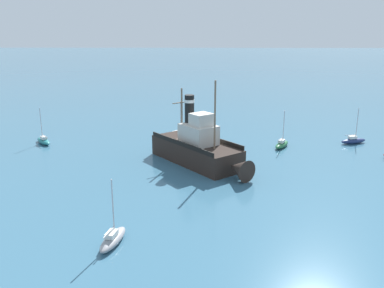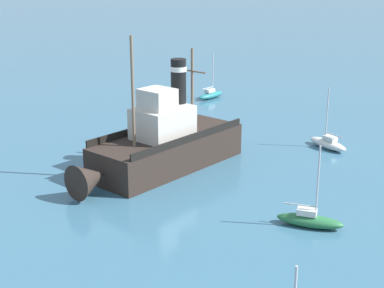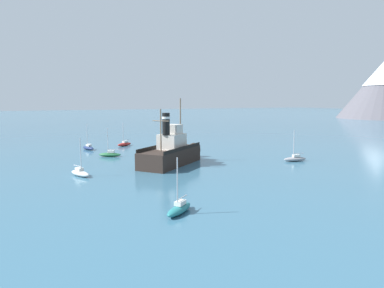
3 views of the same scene
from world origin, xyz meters
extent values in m
plane|color=#38667F|center=(0.00, 0.00, 0.00)|extent=(600.00, 600.00, 0.00)
cube|color=#2D231E|center=(-1.08, 0.70, 1.20)|extent=(10.97, 12.10, 2.40)
cone|color=#2D231E|center=(-5.60, 6.30, 1.20)|extent=(3.34, 3.35, 2.35)
cube|color=beige|center=(-1.39, 1.09, 3.50)|extent=(4.85, 5.00, 2.20)
cube|color=beige|center=(-1.71, 1.48, 5.30)|extent=(2.97, 2.94, 1.40)
cylinder|color=black|center=(-0.32, -0.24, 6.20)|extent=(1.10, 1.10, 3.20)
cylinder|color=silver|center=(-0.32, -0.24, 7.10)|extent=(1.16, 1.16, 0.35)
cylinder|color=#75604C|center=(-3.15, 3.26, 6.15)|extent=(0.20, 0.20, 7.50)
cylinder|color=#75604C|center=(0.62, -1.40, 5.40)|extent=(0.20, 0.20, 6.00)
cylinder|color=#75604C|center=(0.62, -1.40, 6.72)|extent=(2.10, 1.73, 0.12)
cube|color=black|center=(-2.75, -0.66, 2.65)|extent=(7.26, 8.94, 0.50)
cube|color=black|center=(0.60, 2.05, 2.65)|extent=(7.26, 8.94, 0.50)
ellipsoid|color=white|center=(1.05, -12.54, 0.35)|extent=(3.93, 2.46, 0.70)
cube|color=silver|center=(0.87, -12.62, 0.88)|extent=(1.26, 1.01, 0.36)
cylinder|color=#B7B7BC|center=(1.33, -12.43, 2.80)|extent=(0.10, 0.10, 4.20)
cylinder|color=#B7B7BC|center=(0.50, -12.77, 1.25)|extent=(1.69, 0.76, 0.08)
ellipsoid|color=navy|center=(-22.49, -7.91, 0.35)|extent=(3.95, 2.27, 0.70)
cube|color=silver|center=(-22.30, -7.85, 0.88)|extent=(1.25, 0.96, 0.36)
cylinder|color=#B7B7BC|center=(-22.77, -8.01, 2.80)|extent=(0.10, 0.10, 4.20)
cylinder|color=#B7B7BC|center=(-21.92, -7.72, 1.25)|extent=(1.73, 0.66, 0.08)
ellipsoid|color=gray|center=(4.69, 19.60, 0.35)|extent=(1.88, 3.95, 0.70)
cube|color=silver|center=(4.74, 19.79, 0.88)|extent=(0.86, 1.21, 0.36)
cylinder|color=#B7B7BC|center=(4.63, 19.30, 2.80)|extent=(0.10, 0.10, 4.20)
cylinder|color=#B7B7BC|center=(4.82, 20.18, 1.25)|extent=(0.46, 1.78, 0.08)
ellipsoid|color=#286B3D|center=(-12.37, -5.89, 0.35)|extent=(2.84, 3.84, 0.70)
cube|color=silver|center=(-12.27, -5.72, 0.88)|extent=(1.10, 1.27, 0.36)
cylinder|color=#B7B7BC|center=(-12.52, -6.15, 2.80)|extent=(0.10, 0.10, 4.20)
cylinder|color=#B7B7BC|center=(-12.07, -5.37, 1.25)|extent=(0.96, 1.60, 0.08)
ellipsoid|color=#23757A|center=(19.76, -6.90, 0.35)|extent=(3.26, 3.64, 0.70)
cube|color=silver|center=(19.64, -6.74, 0.88)|extent=(1.19, 1.26, 0.36)
cylinder|color=#B7B7BC|center=(19.95, -7.13, 2.80)|extent=(0.10, 0.10, 4.20)
cylinder|color=#B7B7BC|center=(19.38, -6.43, 1.25)|extent=(1.20, 1.44, 0.08)
camera|label=1|loc=(-1.62, 45.91, 15.07)|focal=38.00mm
camera|label=2|loc=(-41.23, 6.09, 14.71)|focal=55.00mm
camera|label=3|loc=(45.75, -18.10, 9.65)|focal=32.00mm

